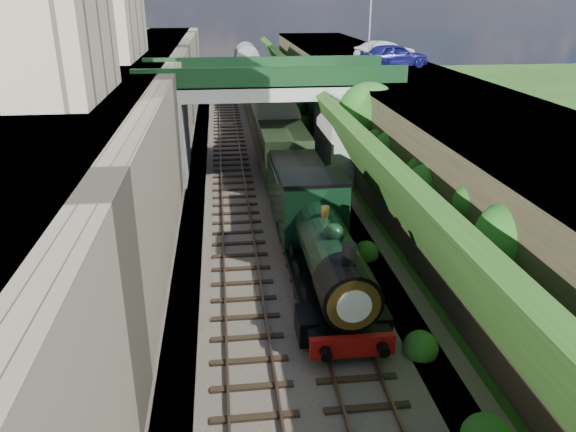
{
  "coord_description": "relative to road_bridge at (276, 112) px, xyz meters",
  "views": [
    {
      "loc": [
        -2.57,
        -11.72,
        11.23
      ],
      "look_at": [
        0.0,
        9.61,
        2.65
      ],
      "focal_mm": 35.0,
      "sensor_mm": 36.0,
      "label": 1
    }
  ],
  "objects": [
    {
      "name": "coach_middle",
      "position": [
        0.26,
        22.4,
        -2.03
      ],
      "size": [
        2.9,
        18.0,
        3.7
      ],
      "color": "black",
      "rests_on": "trackbed"
    },
    {
      "name": "street_plateau_right",
      "position": [
        8.56,
        -4.0,
        -0.95
      ],
      "size": [
        8.0,
        90.0,
        6.25
      ],
      "primitive_type": "cube",
      "color": "#262628",
      "rests_on": "ground"
    },
    {
      "name": "coach_front",
      "position": [
        0.26,
        3.6,
        -2.03
      ],
      "size": [
        2.9,
        18.0,
        3.7
      ],
      "color": "black",
      "rests_on": "trackbed"
    },
    {
      "name": "trackbed",
      "position": [
        -0.94,
        -4.0,
        -3.98
      ],
      "size": [
        10.0,
        90.0,
        0.2
      ],
      "primitive_type": "cube",
      "color": "#473F38",
      "rests_on": "ground"
    },
    {
      "name": "tender",
      "position": [
        0.26,
        -9.0,
        -2.46
      ],
      "size": [
        2.7,
        6.0,
        3.05
      ],
      "color": "black",
      "rests_on": "trackbed"
    },
    {
      "name": "retaining_wall",
      "position": [
        -6.44,
        -4.0,
        -0.58
      ],
      "size": [
        1.0,
        90.0,
        7.0
      ],
      "primitive_type": "cube",
      "color": "#756B56",
      "rests_on": "ground"
    },
    {
      "name": "tree",
      "position": [
        4.97,
        -4.53,
        0.57
      ],
      "size": [
        3.6,
        3.8,
        6.6
      ],
      "color": "black",
      "rests_on": "ground"
    },
    {
      "name": "locomotive",
      "position": [
        0.26,
        -16.36,
        -2.18
      ],
      "size": [
        3.1,
        10.22,
        3.83
      ],
      "color": "black",
      "rests_on": "trackbed"
    },
    {
      "name": "lamppost",
      "position": [
        7.61,
        6.31,
        5.49
      ],
      "size": [
        0.87,
        0.15,
        6.0
      ],
      "color": "gray",
      "rests_on": "street_plateau_right"
    },
    {
      "name": "car_blue",
      "position": [
        8.84,
        4.11,
        3.0
      ],
      "size": [
        5.2,
        3.05,
        1.66
      ],
      "primitive_type": "imported",
      "rotation": [
        0.0,
        0.0,
        1.81
      ],
      "color": "navy",
      "rests_on": "street_plateau_right"
    },
    {
      "name": "car_silver",
      "position": [
        9.28,
        7.96,
        2.93
      ],
      "size": [
        4.83,
        2.59,
        1.51
      ],
      "primitive_type": "imported",
      "rotation": [
        0.0,
        0.0,
        1.8
      ],
      "color": "#A2A2A6",
      "rests_on": "street_plateau_right"
    },
    {
      "name": "building_far",
      "position": [
        -11.44,
        6.0,
        5.92
      ],
      "size": [
        5.0,
        10.0,
        6.0
      ],
      "primitive_type": "cube",
      "color": "gray",
      "rests_on": "street_plateau_left"
    },
    {
      "name": "building_near",
      "position": [
        -10.44,
        -10.0,
        4.92
      ],
      "size": [
        4.0,
        8.0,
        4.0
      ],
      "primitive_type": "cube",
      "color": "gray",
      "rests_on": "street_plateau_left"
    },
    {
      "name": "track_right",
      "position": [
        0.26,
        -4.0,
        -3.83
      ],
      "size": [
        2.5,
        90.0,
        0.2
      ],
      "color": "black",
      "rests_on": "trackbed"
    },
    {
      "name": "coach_rear",
      "position": [
        0.26,
        41.2,
        -2.03
      ],
      "size": [
        2.9,
        18.0,
        3.7
      ],
      "color": "black",
      "rests_on": "trackbed"
    },
    {
      "name": "track_left",
      "position": [
        -2.94,
        -4.0,
        -3.83
      ],
      "size": [
        2.5,
        90.0,
        0.2
      ],
      "color": "black",
      "rests_on": "trackbed"
    },
    {
      "name": "street_plateau_left",
      "position": [
        -9.94,
        -4.0,
        -0.58
      ],
      "size": [
        6.0,
        90.0,
        7.0
      ],
      "primitive_type": "cube",
      "color": "#262628",
      "rests_on": "ground"
    },
    {
      "name": "road_bridge",
      "position": [
        0.0,
        0.0,
        0.0
      ],
      "size": [
        16.0,
        6.4,
        7.25
      ],
      "color": "gray",
      "rests_on": "ground"
    },
    {
      "name": "embankment_slope",
      "position": [
        4.08,
        -4.39,
        -1.28
      ],
      "size": [
        4.63,
        90.0,
        6.36
      ],
      "color": "#1E4714",
      "rests_on": "ground"
    }
  ]
}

